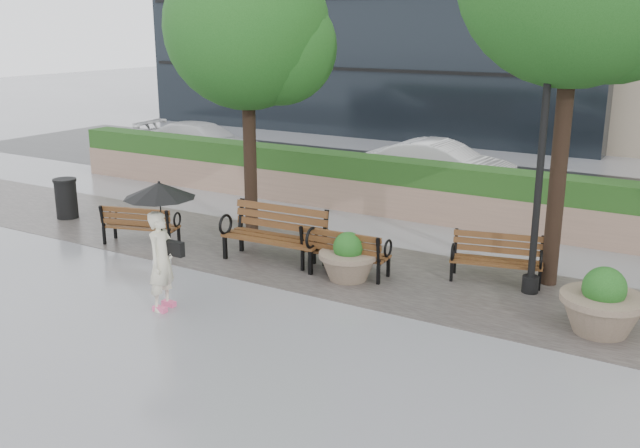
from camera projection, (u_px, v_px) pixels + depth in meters
The scene contains 16 objects.
ground at pixel (308, 337), 10.48m from camera, with size 100.00×100.00×0.00m, color gray.
cobble_strip at pixel (396, 277), 12.95m from camera, with size 28.00×3.20×0.01m, color #383330.
hedge_wall at pixel (472, 197), 16.07m from camera, with size 24.00×0.80×1.35m.
asphalt_street at pixel (521, 191), 19.54m from camera, with size 40.00×7.00×0.00m, color black.
bench_0 at pixel (141, 233), 14.80m from camera, with size 1.66×1.03×0.84m.
bench_1 at pixel (274, 247), 13.66m from camera, with size 2.05×0.90×1.08m.
bench_2 at pixel (345, 261), 13.04m from camera, with size 1.65×0.73×0.87m.
bench_3 at pixel (496, 269), 12.64m from camera, with size 1.68×0.98×0.85m.
planter_left at pixel (348, 261), 12.73m from camera, with size 1.06×1.06×0.89m.
planter_right at pixel (602, 308), 10.51m from camera, with size 1.23×1.23×1.03m.
trash_bin at pixel (66, 200), 16.75m from camera, with size 0.54×0.54×0.90m, color black.
lamppost at pixel (539, 180), 11.66m from camera, with size 0.28×0.28×4.46m.
tree_0 at pixel (255, 33), 14.61m from camera, with size 3.49×3.40×6.08m.
car_left at pixel (203, 142), 23.54m from camera, with size 1.81×4.46×1.29m, color silver.
car_right at pixel (441, 166), 19.59m from camera, with size 1.42×4.08×1.34m, color silver.
pedestrian at pixel (161, 233), 11.21m from camera, with size 1.13×1.13×2.07m.
Camera 1 is at (5.12, -8.16, 4.45)m, focal length 40.00 mm.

